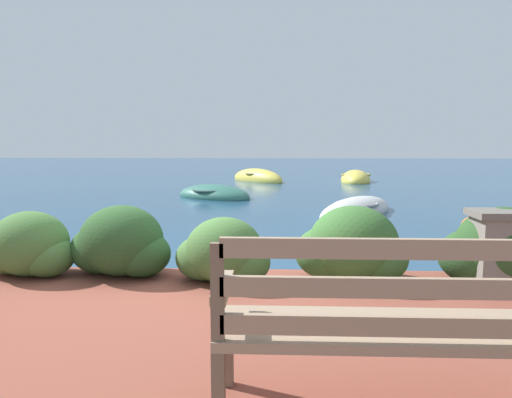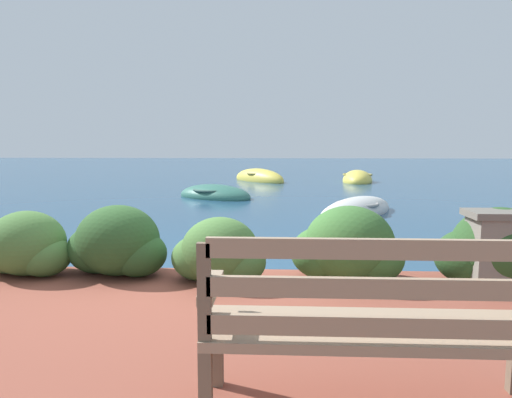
{
  "view_description": "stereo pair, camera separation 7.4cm",
  "coord_description": "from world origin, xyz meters",
  "px_view_note": "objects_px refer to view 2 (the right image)",
  "views": [
    {
      "loc": [
        0.87,
        -4.71,
        1.56
      ],
      "look_at": [
        0.49,
        5.01,
        0.34
      ],
      "focal_mm": 32.0,
      "sensor_mm": 36.0,
      "label": 1
    },
    {
      "loc": [
        0.95,
        -4.7,
        1.56
      ],
      "look_at": [
        0.49,
        5.01,
        0.34
      ],
      "focal_mm": 32.0,
      "sensor_mm": 36.0,
      "label": 2
    }
  ],
  "objects_px": {
    "park_bench": "(376,322)",
    "rowboat_nearest": "(357,212)",
    "rowboat_mid": "(215,195)",
    "mooring_buoy": "(473,229)",
    "rowboat_outer": "(259,179)",
    "rowboat_far": "(357,180)"
  },
  "relations": [
    {
      "from": "park_bench",
      "to": "rowboat_outer",
      "type": "relative_size",
      "value": 0.57
    },
    {
      "from": "park_bench",
      "to": "rowboat_far",
      "type": "distance_m",
      "value": 16.19
    },
    {
      "from": "rowboat_mid",
      "to": "mooring_buoy",
      "type": "relative_size",
      "value": 5.56
    },
    {
      "from": "rowboat_nearest",
      "to": "rowboat_outer",
      "type": "relative_size",
      "value": 0.99
    },
    {
      "from": "rowboat_mid",
      "to": "rowboat_far",
      "type": "height_order",
      "value": "rowboat_far"
    },
    {
      "from": "rowboat_outer",
      "to": "park_bench",
      "type": "bearing_deg",
      "value": -34.48
    },
    {
      "from": "park_bench",
      "to": "mooring_buoy",
      "type": "height_order",
      "value": "park_bench"
    },
    {
      "from": "rowboat_nearest",
      "to": "rowboat_far",
      "type": "bearing_deg",
      "value": 24.79
    },
    {
      "from": "rowboat_nearest",
      "to": "mooring_buoy",
      "type": "bearing_deg",
      "value": -104.58
    },
    {
      "from": "rowboat_outer",
      "to": "mooring_buoy",
      "type": "relative_size",
      "value": 6.13
    },
    {
      "from": "rowboat_far",
      "to": "mooring_buoy",
      "type": "height_order",
      "value": "rowboat_far"
    },
    {
      "from": "park_bench",
      "to": "rowboat_nearest",
      "type": "relative_size",
      "value": 0.58
    },
    {
      "from": "park_bench",
      "to": "rowboat_mid",
      "type": "distance_m",
      "value": 10.88
    },
    {
      "from": "rowboat_mid",
      "to": "rowboat_outer",
      "type": "bearing_deg",
      "value": 111.38
    },
    {
      "from": "rowboat_far",
      "to": "park_bench",
      "type": "bearing_deg",
      "value": -0.6
    },
    {
      "from": "mooring_buoy",
      "to": "park_bench",
      "type": "bearing_deg",
      "value": -116.66
    },
    {
      "from": "rowboat_nearest",
      "to": "rowboat_outer",
      "type": "xyz_separation_m",
      "value": [
        -2.46,
        8.49,
        0.02
      ]
    },
    {
      "from": "park_bench",
      "to": "rowboat_mid",
      "type": "height_order",
      "value": "park_bench"
    },
    {
      "from": "rowboat_nearest",
      "to": "rowboat_far",
      "type": "xyz_separation_m",
      "value": [
        1.43,
        8.22,
        0.02
      ]
    },
    {
      "from": "park_bench",
      "to": "mooring_buoy",
      "type": "xyz_separation_m",
      "value": [
        2.91,
        5.81,
        -0.63
      ]
    },
    {
      "from": "park_bench",
      "to": "rowboat_outer",
      "type": "distance_m",
      "value": 16.29
    },
    {
      "from": "park_bench",
      "to": "rowboat_far",
      "type": "relative_size",
      "value": 0.67
    }
  ]
}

